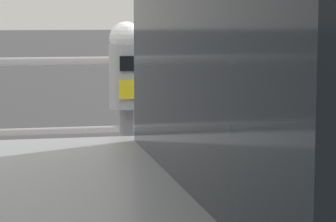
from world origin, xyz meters
TOP-DOWN VIEW (x-y plane):
  - parking_meter at (-0.26, 0.31)m, footprint 0.17×0.17m
  - pedestrian_at_meter at (0.33, 0.50)m, footprint 0.61×0.59m
  - background_railing at (0.00, 2.14)m, footprint 24.06×0.06m

SIDE VIEW (x-z plane):
  - background_railing at x=0.00m, z-range 0.37..1.51m
  - pedestrian_at_meter at x=0.33m, z-range 0.25..1.97m
  - parking_meter at x=-0.26m, z-range 0.43..1.83m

